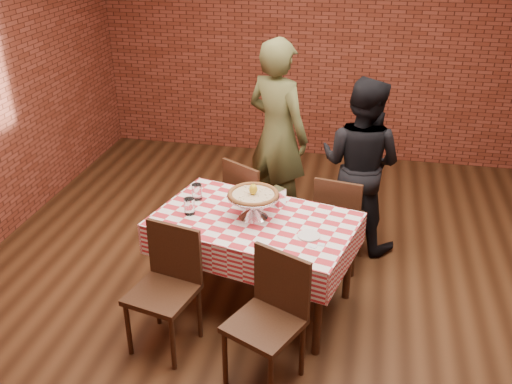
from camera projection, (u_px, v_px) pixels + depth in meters
ground at (284, 292)px, 4.68m from camera, size 6.00×6.00×0.00m
back_wall at (328, 40)px, 6.65m from camera, size 5.50×0.00×5.50m
table at (254, 262)px, 4.41m from camera, size 1.62×1.19×0.75m
tablecloth at (254, 233)px, 4.30m from camera, size 1.67×1.23×0.25m
pizza_stand at (253, 206)px, 4.23m from camera, size 0.47×0.47×0.18m
pizza at (253, 195)px, 4.19m from camera, size 0.45×0.45×0.03m
lemon at (253, 189)px, 4.17m from camera, size 0.07×0.07×0.08m
water_glass_left at (189, 206)px, 4.28m from camera, size 0.10×0.10×0.13m
water_glass_right at (197, 192)px, 4.50m from camera, size 0.10×0.10×0.13m
side_plate at (309, 236)px, 4.01m from camera, size 0.19×0.19×0.01m
sweetener_packet_a at (313, 247)px, 3.89m from camera, size 0.06×0.05×0.00m
sweetener_packet_b at (321, 244)px, 3.91m from camera, size 0.05×0.04×0.00m
condiment_caddy at (277, 197)px, 4.41m from camera, size 0.13×0.12×0.14m
chair_near_left at (162, 294)px, 3.92m from camera, size 0.50×0.50×0.90m
chair_near_right at (264, 325)px, 3.63m from camera, size 0.56×0.56×0.90m
chair_far_left at (256, 204)px, 5.11m from camera, size 0.57×0.57×0.90m
chair_far_right at (340, 219)px, 4.89m from camera, size 0.46×0.46×0.88m
diner_olive at (277, 135)px, 5.36m from camera, size 0.80×0.71×1.83m
diner_black at (360, 164)px, 5.05m from camera, size 0.94×0.85×1.59m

